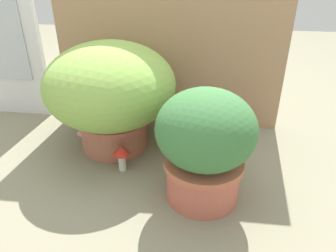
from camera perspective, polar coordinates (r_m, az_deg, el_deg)
ground_plane at (r=1.42m, az=-4.22°, el=-7.62°), size 6.00×6.00×0.00m
cardboard_backdrop at (r=1.63m, az=0.25°, el=15.10°), size 1.15×0.03×0.91m
window_panel_white at (r=1.96m, az=-27.46°, el=14.83°), size 0.39×0.05×0.93m
grass_planter at (r=1.47m, az=-10.21°, el=6.25°), size 0.59×0.59×0.51m
leafy_planter at (r=1.14m, az=6.62°, el=-3.12°), size 0.36×0.36×0.44m
cat at (r=1.48m, az=5.41°, el=-0.32°), size 0.32×0.32×0.32m
mushroom_ornament_red at (r=1.38m, az=-8.32°, el=-4.92°), size 0.07×0.07×0.12m
mushroom_ornament_pink at (r=1.53m, az=-14.50°, el=-1.27°), size 0.08×0.08×0.13m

